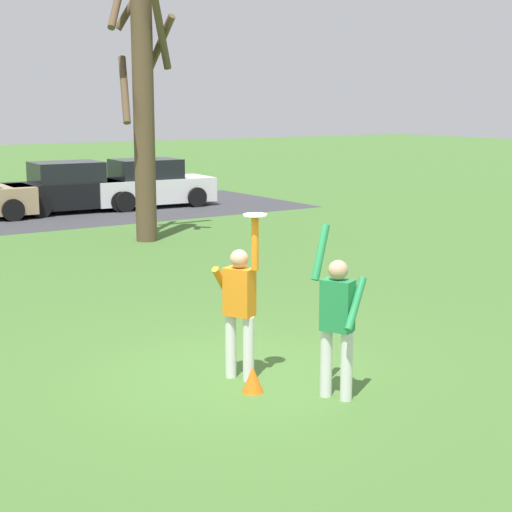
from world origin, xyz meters
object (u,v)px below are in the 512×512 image
object	(u,v)px
bare_tree_tall	(143,99)
field_cone_orange	(253,379)
person_defender	(337,317)
frisbee_disc	(255,215)
person_catcher	(239,303)
parked_car_black	(70,189)
parked_car_white	(149,185)

from	to	relation	value
bare_tree_tall	field_cone_orange	xyz separation A→B (m)	(-3.80, -10.57, -3.34)
person_defender	field_cone_orange	bearing A→B (deg)	19.18
frisbee_disc	person_defender	bearing A→B (deg)	-64.39
person_catcher	parked_car_black	distance (m)	17.00
bare_tree_tall	frisbee_disc	bearing A→B (deg)	-109.16
person_catcher	frisbee_disc	size ratio (longest dim) A/B	7.27
frisbee_disc	parked_car_white	world-z (taller)	frisbee_disc
bare_tree_tall	field_cone_orange	distance (m)	11.72
parked_car_white	person_catcher	bearing A→B (deg)	-109.42
person_defender	parked_car_white	world-z (taller)	person_defender
bare_tree_tall	parked_car_white	bearing A→B (deg)	62.97
frisbee_disc	parked_car_black	xyz separation A→B (m)	(4.06, 16.69, -1.37)
parked_car_black	frisbee_disc	bearing A→B (deg)	-100.31
parked_car_white	bare_tree_tall	world-z (taller)	bare_tree_tall
person_defender	parked_car_black	distance (m)	18.04
parked_car_black	parked_car_white	world-z (taller)	same
parked_car_black	parked_car_white	size ratio (longest dim) A/B	1.00
parked_car_black	parked_car_white	xyz separation A→B (m)	(2.67, -0.24, 0.00)
parked_car_black	field_cone_orange	bearing A→B (deg)	-100.80
bare_tree_tall	person_defender	bearing A→B (deg)	-105.35
field_cone_orange	frisbee_disc	bearing A→B (deg)	52.00
parked_car_black	field_cone_orange	world-z (taller)	parked_car_black
person_defender	bare_tree_tall	world-z (taller)	bare_tree_tall
person_catcher	frisbee_disc	bearing A→B (deg)	-0.00
person_defender	field_cone_orange	size ratio (longest dim) A/B	6.39
person_catcher	parked_car_white	bearing A→B (deg)	131.62
parked_car_black	parked_car_white	distance (m)	2.68
parked_car_black	person_catcher	bearing A→B (deg)	-100.79
person_catcher	parked_car_black	bearing A→B (deg)	140.25
person_catcher	parked_car_white	distance (m)	17.62
person_defender	bare_tree_tall	size ratio (longest dim) A/B	0.29
parked_car_white	bare_tree_tall	distance (m)	7.46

